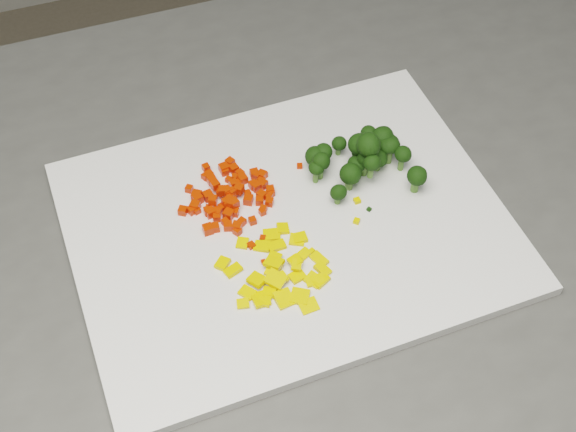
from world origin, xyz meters
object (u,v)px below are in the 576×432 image
object	(u,v)px
pepper_pile	(273,264)
carrot_pile	(226,190)
counter_block	(319,412)
cutting_board	(288,226)
broccoli_pile	(367,156)

from	to	relation	value
pepper_pile	carrot_pile	bearing A→B (deg)	99.49
carrot_pile	pepper_pile	distance (m)	0.10
carrot_pile	pepper_pile	world-z (taller)	carrot_pile
counter_block	pepper_pile	bearing A→B (deg)	-147.93
cutting_board	carrot_pile	bearing A→B (deg)	133.63
carrot_pile	cutting_board	bearing A→B (deg)	-46.37
broccoli_pile	counter_block	bearing A→B (deg)	-146.49
pepper_pile	broccoli_pile	bearing A→B (deg)	32.62
carrot_pile	broccoli_pile	distance (m)	0.14
carrot_pile	broccoli_pile	bearing A→B (deg)	-6.00
counter_block	broccoli_pile	size ratio (longest dim) A/B	9.78
counter_block	carrot_pile	world-z (taller)	carrot_pile
pepper_pile	broccoli_pile	size ratio (longest dim) A/B	0.97
carrot_pile	pepper_pile	size ratio (longest dim) A/B	0.86
counter_block	pepper_pile	size ratio (longest dim) A/B	10.12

